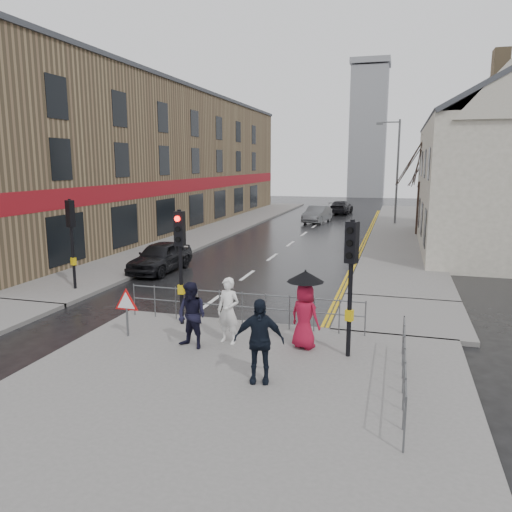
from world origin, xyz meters
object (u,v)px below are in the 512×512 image
Objects in this scene: pedestrian_a at (228,311)px; pedestrian_with_umbrella at (305,306)px; car_parked at (160,257)px; car_mid at (317,214)px; pedestrian_d at (259,341)px; pedestrian_b at (192,315)px.

pedestrian_a is 2.02m from pedestrian_with_umbrella.
pedestrian_with_umbrella is 0.51× the size of car_parked.
pedestrian_a reaches higher than car_mid.
pedestrian_d is 0.47× the size of car_parked.
pedestrian_b is 10.18m from car_parked.
pedestrian_a reaches higher than car_parked.
pedestrian_with_umbrella is 11.30m from car_parked.
car_parked is at bearing 137.17° from pedestrian_b.
car_mid is (-2.26, 28.91, -0.33)m from pedestrian_a.
pedestrian_b is 2.65m from pedestrian_d.
car_parked is at bearing -92.74° from car_mid.
pedestrian_b is at bearing -56.76° from car_parked.
pedestrian_with_umbrella is (2.78, 0.79, 0.25)m from pedestrian_b.
pedestrian_with_umbrella is 29.04m from car_mid.
car_parked is (-5.27, 8.70, -0.32)m from pedestrian_b.
pedestrian_d is at bearing -41.98° from pedestrian_a.
pedestrian_with_umbrella is 1.09× the size of pedestrian_d.
car_parked is 0.96× the size of car_mid.
pedestrian_a is 0.94× the size of pedestrian_d.
pedestrian_a is 1.02× the size of pedestrian_b.
pedestrian_a is at bearing -51.19° from car_parked.
car_parked is (-7.47, 10.18, -0.39)m from pedestrian_d.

